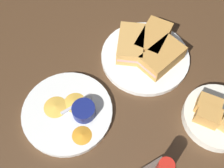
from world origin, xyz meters
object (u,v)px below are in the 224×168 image
(sandwich_half_near, at_px, (162,57))
(plate_chips_companion, at_px, (67,112))
(sandwich_half_extra, at_px, (131,44))
(spoon_by_gravy_ramekin, at_px, (83,101))
(ramekin_dark_sauce, at_px, (130,41))
(ramekin_light_gravy, at_px, (84,111))
(bread_basket_rear, at_px, (218,117))
(spoon_by_dark_ramekin, at_px, (142,54))
(sandwich_half_far, at_px, (153,39))
(plate_sandwich_main, at_px, (145,57))

(sandwich_half_near, height_order, plate_chips_companion, sandwich_half_near)
(sandwich_half_extra, distance_m, spoon_by_gravy_ramekin, 0.23)
(ramekin_dark_sauce, xyz_separation_m, ramekin_light_gravy, (0.23, 0.13, -0.00))
(bread_basket_rear, bearing_deg, spoon_by_dark_ramekin, -78.20)
(plate_chips_companion, bearing_deg, sandwich_half_far, -167.52)
(sandwich_half_extra, xyz_separation_m, ramekin_dark_sauce, (-0.00, -0.01, -0.00))
(plate_sandwich_main, distance_m, sandwich_half_far, 0.06)
(sandwich_half_extra, bearing_deg, spoon_by_dark_ramekin, 114.59)
(sandwich_half_far, distance_m, sandwich_half_extra, 0.07)
(bread_basket_rear, bearing_deg, sandwich_half_near, -84.22)
(plate_sandwich_main, relative_size, spoon_by_gravy_ramekin, 2.72)
(sandwich_half_near, xyz_separation_m, plate_chips_companion, (0.31, 0.00, -0.03))
(plate_sandwich_main, distance_m, spoon_by_gravy_ramekin, 0.24)
(ramekin_light_gravy, bearing_deg, sandwich_half_far, -160.50)
(ramekin_dark_sauce, height_order, bread_basket_rear, bread_basket_rear)
(spoon_by_dark_ramekin, distance_m, ramekin_light_gravy, 0.26)
(sandwich_half_near, distance_m, sandwich_half_extra, 0.10)
(spoon_by_gravy_ramekin, distance_m, bread_basket_rear, 0.36)
(plate_sandwich_main, xyz_separation_m, ramekin_light_gravy, (0.25, 0.08, 0.03))
(sandwich_half_extra, distance_m, plate_chips_companion, 0.28)
(sandwich_half_extra, distance_m, ramekin_dark_sauce, 0.01)
(sandwich_half_extra, xyz_separation_m, plate_chips_companion, (0.26, 0.09, -0.03))
(sandwich_half_extra, distance_m, spoon_by_dark_ramekin, 0.05)
(spoon_by_dark_ramekin, bearing_deg, spoon_by_gravy_ramekin, 12.27)
(plate_chips_companion, bearing_deg, sandwich_half_extra, -160.70)
(sandwich_half_extra, bearing_deg, sandwich_half_far, 165.57)
(plate_sandwich_main, distance_m, spoon_by_dark_ramekin, 0.02)
(plate_sandwich_main, height_order, ramekin_dark_sauce, ramekin_dark_sauce)
(plate_chips_companion, bearing_deg, plate_sandwich_main, -170.67)
(sandwich_half_extra, xyz_separation_m, spoon_by_gravy_ramekin, (0.21, 0.09, -0.02))
(plate_sandwich_main, relative_size, ramekin_light_gravy, 4.36)
(plate_sandwich_main, bearing_deg, ramekin_dark_sauce, -68.43)
(sandwich_half_extra, bearing_deg, ramekin_light_gravy, 28.63)
(plate_sandwich_main, xyz_separation_m, ramekin_dark_sauce, (0.02, -0.06, 0.03))
(sandwich_half_far, height_order, plate_chips_companion, sandwich_half_far)
(plate_chips_companion, distance_m, spoon_by_gravy_ramekin, 0.05)
(sandwich_half_near, distance_m, ramekin_dark_sauce, 0.11)
(ramekin_light_gravy, bearing_deg, ramekin_dark_sauce, -149.41)
(spoon_by_dark_ramekin, bearing_deg, plate_chips_companion, 10.70)
(sandwich_half_near, height_order, sandwich_half_extra, same)
(ramekin_light_gravy, height_order, bread_basket_rear, bread_basket_rear)
(spoon_by_dark_ramekin, bearing_deg, bread_basket_rear, 101.80)
(sandwich_half_far, height_order, ramekin_dark_sauce, sandwich_half_far)
(sandwich_half_near, bearing_deg, sandwich_half_extra, -59.43)
(ramekin_dark_sauce, bearing_deg, spoon_by_gravy_ramekin, 25.22)
(sandwich_half_far, xyz_separation_m, bread_basket_rear, (-0.00, 0.29, -0.02))
(sandwich_half_far, distance_m, spoon_by_gravy_ramekin, 0.29)
(plate_sandwich_main, relative_size, spoon_by_dark_ramekin, 2.73)
(sandwich_half_far, distance_m, bread_basket_rear, 0.29)
(plate_sandwich_main, relative_size, sandwich_half_near, 1.87)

